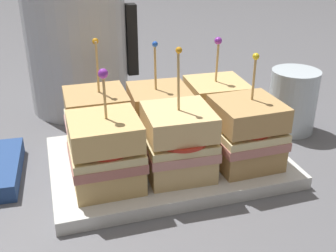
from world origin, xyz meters
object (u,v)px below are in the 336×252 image
(serving_platter, at_px, (168,161))
(sandwich_back_right, at_px, (216,108))
(sandwich_front_left, at_px, (106,152))
(kettle_steel, at_px, (77,48))
(sandwich_front_center, at_px, (180,142))
(sandwich_front_right, at_px, (246,133))
(drinking_glass, at_px, (293,101))
(sandwich_back_center, at_px, (159,116))
(sandwich_back_left, at_px, (97,123))

(serving_platter, xyz_separation_m, sandwich_back_right, (0.09, 0.05, 0.05))
(sandwich_front_left, bearing_deg, kettle_steel, 89.60)
(sandwich_front_center, bearing_deg, kettle_steel, 106.70)
(sandwich_front_center, relative_size, kettle_steel, 0.67)
(sandwich_front_left, bearing_deg, sandwich_back_right, 26.83)
(sandwich_front_right, xyz_separation_m, drinking_glass, (0.14, 0.11, -0.01))
(sandwich_back_center, height_order, drinking_glass, sandwich_back_center)
(sandwich_front_right, distance_m, drinking_glass, 0.18)
(sandwich_back_center, bearing_deg, serving_platter, -89.32)
(sandwich_front_left, bearing_deg, sandwich_front_right, -0.56)
(serving_platter, relative_size, kettle_steel, 1.30)
(sandwich_front_right, relative_size, sandwich_back_center, 0.98)
(drinking_glass, bearing_deg, sandwich_front_center, -155.91)
(sandwich_front_center, distance_m, sandwich_back_left, 0.13)
(sandwich_front_center, xyz_separation_m, kettle_steel, (-0.09, 0.32, 0.05))
(sandwich_front_center, height_order, kettle_steel, kettle_steel)
(sandwich_front_left, xyz_separation_m, drinking_glass, (0.33, 0.10, -0.01))
(kettle_steel, bearing_deg, drinking_glass, -32.72)
(sandwich_front_right, bearing_deg, sandwich_front_left, 179.44)
(serving_platter, height_order, sandwich_back_center, sandwich_back_center)
(sandwich_front_right, distance_m, sandwich_back_left, 0.21)
(sandwich_back_left, bearing_deg, drinking_glass, 2.42)
(sandwich_front_right, bearing_deg, sandwich_back_left, 153.92)
(sandwich_back_center, relative_size, sandwich_back_right, 1.01)
(sandwich_back_center, xyz_separation_m, kettle_steel, (-0.09, 0.22, 0.05))
(sandwich_front_center, height_order, sandwich_back_left, sandwich_front_center)
(sandwich_back_right, xyz_separation_m, drinking_glass, (0.14, 0.01, -0.01))
(kettle_steel, bearing_deg, sandwich_back_left, -89.90)
(sandwich_front_center, distance_m, sandwich_back_right, 0.13)
(sandwich_front_left, distance_m, sandwich_back_left, 0.09)
(serving_platter, height_order, sandwich_front_left, sandwich_front_left)
(sandwich_front_center, bearing_deg, sandwich_back_left, 136.12)
(sandwich_front_center, distance_m, sandwich_back_center, 0.09)
(sandwich_front_center, bearing_deg, serving_platter, 92.69)
(sandwich_front_center, xyz_separation_m, sandwich_back_right, (0.09, 0.10, -0.00))
(sandwich_back_right, bearing_deg, sandwich_front_center, -133.60)
(serving_platter, distance_m, sandwich_back_center, 0.07)
(serving_platter, xyz_separation_m, sandwich_front_right, (0.10, -0.05, 0.05))
(sandwich_front_left, height_order, sandwich_back_left, sandwich_back_left)
(sandwich_front_right, height_order, sandwich_back_center, sandwich_back_center)
(serving_platter, bearing_deg, drinking_glass, 13.96)
(drinking_glass, bearing_deg, serving_platter, -166.04)
(sandwich_front_left, distance_m, sandwich_front_right, 0.19)
(sandwich_back_left, height_order, drinking_glass, sandwich_back_left)
(serving_platter, relative_size, sandwich_back_center, 2.11)
(sandwich_front_center, bearing_deg, sandwich_front_right, -0.95)
(sandwich_front_center, height_order, drinking_glass, sandwich_front_center)
(sandwich_back_center, bearing_deg, drinking_glass, 3.13)
(sandwich_back_left, relative_size, sandwich_back_center, 1.07)
(sandwich_front_left, relative_size, sandwich_back_center, 0.98)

